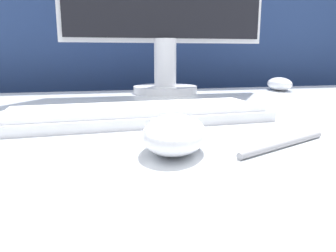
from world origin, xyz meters
name	(u,v)px	position (x,y,z in m)	size (l,w,h in m)	color
partition_panel	(112,126)	(0.00, 0.71, 0.64)	(5.00, 0.03, 1.27)	navy
computer_mouse_near	(174,134)	(0.03, -0.09, 0.80)	(0.10, 0.13, 0.04)	white
keyboard	(138,114)	(0.01, 0.09, 0.79)	(0.44, 0.16, 0.02)	white
computer_mouse_far	(280,84)	(0.49, 0.46, 0.80)	(0.08, 0.12, 0.04)	white
pen	(284,144)	(0.16, -0.10, 0.78)	(0.15, 0.07, 0.01)	#99999E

